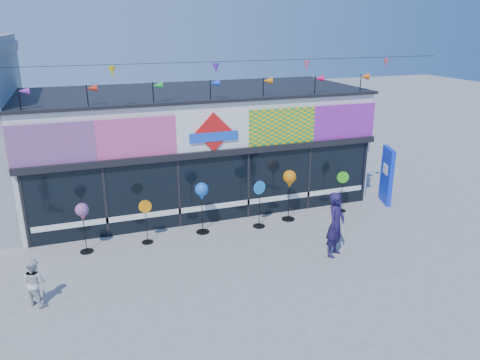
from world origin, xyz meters
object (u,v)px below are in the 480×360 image
spinner_0 (82,213)px  child (35,282)px  spinner_3 (259,203)px  spinner_4 (290,180)px  blue_sign (387,175)px  spinner_5 (342,190)px  spinner_2 (202,193)px  spinner_1 (146,221)px  adult_man (336,224)px

spinner_0 → child: (-1.22, -2.42, -0.64)m
spinner_3 → spinner_4: 1.31m
blue_sign → spinner_5: bearing=-154.3°
spinner_0 → child: spinner_0 is taller
spinner_2 → spinner_5: spinner_2 is taller
spinner_1 → adult_man: bearing=-27.7°
spinner_3 → adult_man: adult_man is taller
spinner_4 → child: (-7.83, -2.60, -0.82)m
adult_man → spinner_3: bearing=80.8°
spinner_1 → child: 3.87m
blue_sign → spinner_4: (-4.12, -0.30, 0.36)m
spinner_2 → child: 5.50m
child → spinner_2: bearing=-108.5°
spinner_3 → spinner_5: (3.25, 0.27, -0.06)m
child → spinner_3: bearing=-117.0°
spinner_1 → spinner_4: 4.87m
spinner_0 → spinner_3: (5.44, -0.02, -0.39)m
child → adult_man: bearing=-138.0°
spinner_2 → blue_sign: bearing=2.5°
spinner_1 → spinner_4: spinner_4 is taller
blue_sign → spinner_1: bearing=-158.0°
spinner_0 → spinner_2: (3.57, 0.17, 0.12)m
spinner_4 → child: 8.29m
spinner_2 → spinner_5: size_ratio=1.14×
spinner_1 → spinner_5: (6.91, 0.23, 0.05)m
adult_man → spinner_1: bearing=116.0°
spinner_1 → child: spinner_1 is taller
spinner_0 → adult_man: (6.75, -2.59, -0.27)m
spinner_4 → spinner_5: bearing=1.7°
adult_man → child: 7.98m
child → spinner_4: bearing=-118.4°
blue_sign → adult_man: bearing=-123.2°
spinner_0 → spinner_1: spinner_0 is taller
spinner_3 → child: (-6.66, -2.39, -0.25)m
blue_sign → adult_man: size_ratio=1.09×
spinner_3 → spinner_4: (1.16, 0.21, 0.57)m
blue_sign → spinner_0: size_ratio=1.36×
adult_man → spinner_0: bearing=122.8°
blue_sign → spinner_0: 10.73m
spinner_2 → spinner_4: bearing=0.4°
blue_sign → spinner_1: (-8.94, -0.46, -0.31)m
blue_sign → child: bearing=-147.3°
spinner_2 → spinner_3: (1.87, -0.19, -0.51)m
blue_sign → child: (-11.94, -2.90, -0.46)m
blue_sign → spinner_5: (-2.02, -0.24, -0.26)m
spinner_2 → spinner_4: spinner_4 is taller
adult_man → spinner_4: bearing=56.8°
blue_sign → child: 12.30m
spinner_0 → adult_man: size_ratio=0.80×
blue_sign → adult_man: blue_sign is taller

